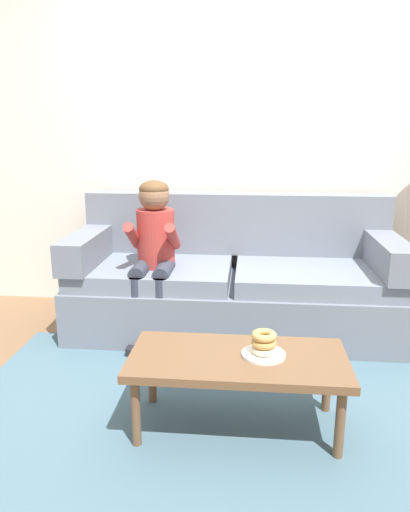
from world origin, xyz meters
name	(u,v)px	position (x,y,z in m)	size (l,w,h in m)	color
ground	(222,385)	(0.00, 0.00, 0.00)	(10.00, 10.00, 0.00)	brown
wall_back	(234,133)	(0.00, 1.40, 1.40)	(8.00, 0.10, 2.80)	silver
area_rug	(219,408)	(0.00, -0.25, 0.01)	(2.74, 1.69, 0.01)	#476675
couch	(233,283)	(0.03, 0.85, 0.34)	(2.30, 0.90, 0.96)	slate
coffee_table	(238,364)	(0.10, -0.41, 0.35)	(1.04, 0.49, 0.39)	brown
person_child	(154,245)	(-0.51, 0.64, 0.67)	(0.34, 0.58, 1.10)	#AD3833
plate	(263,354)	(0.22, -0.40, 0.40)	(0.21, 0.21, 0.01)	white
donut	(264,349)	(0.22, -0.40, 0.42)	(0.12, 0.12, 0.04)	beige
donut_second	(264,342)	(0.22, -0.40, 0.46)	(0.12, 0.12, 0.04)	tan
donut_third	(264,335)	(0.22, -0.40, 0.50)	(0.12, 0.12, 0.04)	tan
toy_controller	(304,384)	(0.47, 0.01, 0.03)	(0.23, 0.09, 0.05)	red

